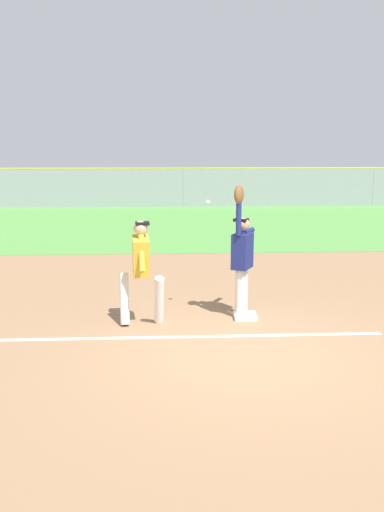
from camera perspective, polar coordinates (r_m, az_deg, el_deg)
The scene contains 10 objects.
ground_plane at distance 7.50m, azimuth 5.71°, elevation -10.62°, with size 73.74×73.74×0.00m, color #936D4C.
outfield_grass at distance 22.24m, azimuth -0.23°, elevation 3.65°, with size 42.99×14.52×0.01m, color #549342.
first_base at distance 9.10m, azimuth 5.79°, elevation -6.49°, with size 0.38×0.38×0.08m, color white.
fielder at distance 8.95m, azimuth 5.44°, elevation 0.33°, with size 0.51×0.84×2.28m.
runner at distance 8.54m, azimuth -5.53°, elevation -1.01°, with size 0.76×0.85×1.72m.
baseball at distance 8.98m, azimuth 1.74°, elevation 5.87°, with size 0.07×0.07×0.07m, color white.
outfield_fence at distance 29.37m, azimuth -0.95°, elevation 7.45°, with size 43.07×0.08×2.16m.
parked_car_green at distance 33.88m, azimuth -9.00°, elevation 7.06°, with size 4.45×2.21×1.25m.
parked_car_tan at distance 34.00m, azimuth 0.52°, elevation 7.20°, with size 4.51×2.33×1.25m.
parked_car_black at distance 34.83m, azimuth 10.34°, elevation 7.12°, with size 4.56×2.45×1.25m.
Camera 1 is at (-1.11, -6.91, 2.71)m, focal length 36.88 mm.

